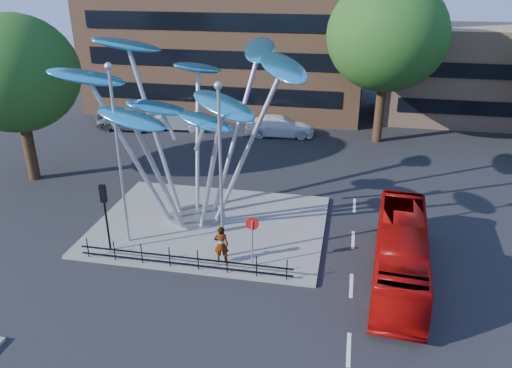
% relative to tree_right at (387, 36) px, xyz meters
% --- Properties ---
extents(ground, '(120.00, 120.00, 0.00)m').
position_rel_tree_right_xyz_m(ground, '(-8.00, -22.00, -8.04)').
color(ground, black).
rests_on(ground, ground).
extents(traffic_island, '(12.00, 9.00, 0.15)m').
position_rel_tree_right_xyz_m(traffic_island, '(-9.00, -16.00, -7.96)').
color(traffic_island, slate).
rests_on(traffic_island, ground).
extents(low_building_near, '(15.00, 8.00, 8.00)m').
position_rel_tree_right_xyz_m(low_building_near, '(8.00, 8.00, -4.04)').
color(low_building_near, tan).
rests_on(low_building_near, ground).
extents(tree_right, '(8.80, 8.80, 12.11)m').
position_rel_tree_right_xyz_m(tree_right, '(0.00, 0.00, 0.00)').
color(tree_right, black).
rests_on(tree_right, ground).
extents(tree_left, '(7.60, 7.60, 10.32)m').
position_rel_tree_right_xyz_m(tree_left, '(-22.00, -12.00, -1.24)').
color(tree_left, black).
rests_on(tree_left, ground).
extents(leaf_sculpture, '(12.72, 9.54, 9.51)m').
position_rel_tree_right_xyz_m(leaf_sculpture, '(-10.07, -15.32, -1.16)').
color(leaf_sculpture, '#9EA0A5').
rests_on(leaf_sculpture, traffic_island).
extents(street_lamp_left, '(0.36, 0.36, 8.80)m').
position_rel_tree_right_xyz_m(street_lamp_left, '(-12.50, -18.50, -2.68)').
color(street_lamp_left, '#9EA0A5').
rests_on(street_lamp_left, traffic_island).
extents(street_lamp_right, '(0.36, 0.36, 8.30)m').
position_rel_tree_right_xyz_m(street_lamp_right, '(-7.50, -19.00, -2.94)').
color(street_lamp_right, '#9EA0A5').
rests_on(street_lamp_right, traffic_island).
extents(traffic_light_island, '(0.28, 0.18, 3.42)m').
position_rel_tree_right_xyz_m(traffic_light_island, '(-13.00, -19.50, -5.42)').
color(traffic_light_island, black).
rests_on(traffic_light_island, traffic_island).
extents(no_entry_sign_island, '(0.60, 0.10, 2.45)m').
position_rel_tree_right_xyz_m(no_entry_sign_island, '(-6.00, -19.48, -6.22)').
color(no_entry_sign_island, '#9EA0A5').
rests_on(no_entry_sign_island, traffic_island).
extents(pedestrian_railing_front, '(10.00, 0.06, 1.00)m').
position_rel_tree_right_xyz_m(pedestrian_railing_front, '(-9.00, -20.30, -7.48)').
color(pedestrian_railing_front, black).
rests_on(pedestrian_railing_front, traffic_island).
extents(red_bus, '(2.75, 9.18, 2.52)m').
position_rel_tree_right_xyz_m(red_bus, '(0.50, -18.94, -6.78)').
color(red_bus, '#9E0907').
rests_on(red_bus, ground).
extents(pedestrian, '(0.72, 0.52, 1.86)m').
position_rel_tree_right_xyz_m(pedestrian, '(-7.44, -19.50, -6.96)').
color(pedestrian, gray).
rests_on(pedestrian, traffic_island).
extents(parked_car_left, '(4.78, 2.03, 1.61)m').
position_rel_tree_right_xyz_m(parked_car_left, '(-20.68, -1.07, -7.23)').
color(parked_car_left, '#44464C').
rests_on(parked_car_left, ground).
extents(parked_car_mid, '(4.55, 1.73, 1.48)m').
position_rel_tree_right_xyz_m(parked_car_mid, '(-16.18, -0.22, -7.30)').
color(parked_car_mid, '#A3A6AB').
rests_on(parked_car_mid, ground).
extents(parked_car_right, '(5.75, 2.82, 1.61)m').
position_rel_tree_right_xyz_m(parked_car_right, '(-7.72, -0.12, -7.23)').
color(parked_car_right, white).
rests_on(parked_car_right, ground).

